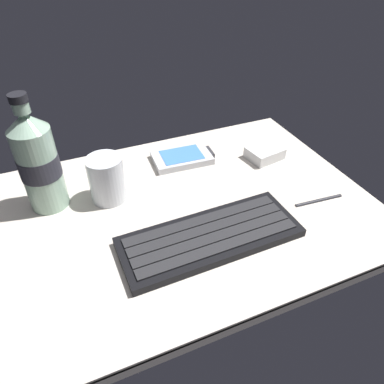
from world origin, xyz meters
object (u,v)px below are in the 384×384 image
object	(u,v)px
charger_block	(265,153)
stylus_pen	(319,199)
water_bottle	(38,162)
juice_cup	(107,181)
handheld_device	(182,157)
keyboard	(210,237)

from	to	relation	value
charger_block	stylus_pen	xyz separation A→B (cm)	(1.45, -16.37, -0.85)
water_bottle	juice_cup	bearing A→B (deg)	-13.52
water_bottle	charger_block	bearing A→B (deg)	-2.46
handheld_device	charger_block	world-z (taller)	charger_block
stylus_pen	keyboard	bearing A→B (deg)	-172.30
water_bottle	stylus_pen	distance (cm)	49.43
juice_cup	keyboard	bearing A→B (deg)	-53.93
handheld_device	stylus_pen	size ratio (longest dim) A/B	1.38
water_bottle	stylus_pen	size ratio (longest dim) A/B	2.19
keyboard	juice_cup	xyz separation A→B (cm)	(-12.42, 17.04, 3.10)
handheld_device	stylus_pen	bearing A→B (deg)	-51.14
charger_block	keyboard	bearing A→B (deg)	-140.09
stylus_pen	handheld_device	bearing A→B (deg)	133.38
handheld_device	keyboard	bearing A→B (deg)	-101.02
keyboard	juice_cup	world-z (taller)	juice_cup
handheld_device	juice_cup	xyz separation A→B (cm)	(-16.99, -6.46, 3.18)
keyboard	stylus_pen	world-z (taller)	keyboard
keyboard	charger_block	size ratio (longest dim) A/B	4.17
keyboard	stylus_pen	bearing A→B (deg)	3.18
charger_block	stylus_pen	size ratio (longest dim) A/B	0.74
water_bottle	charger_block	distance (cm)	44.40
juice_cup	charger_block	world-z (taller)	juice_cup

